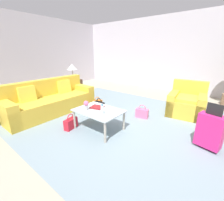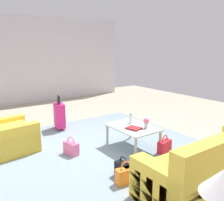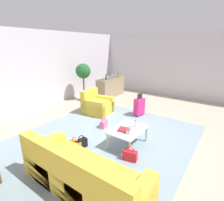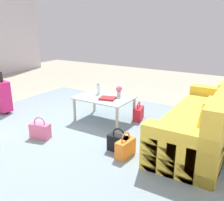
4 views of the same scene
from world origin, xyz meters
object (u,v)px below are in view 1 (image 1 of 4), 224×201
(coffee_table, at_px, (99,113))
(water_bottle, at_px, (102,109))
(couch, at_px, (50,101))
(table_lamp, at_px, (72,67))
(side_table, at_px, (74,87))
(handbag_orange, at_px, (97,104))
(armchair, at_px, (187,103))
(coffee_table_book, at_px, (97,107))
(flower_vase, at_px, (86,104))
(handbag_pink, at_px, (142,113))
(suitcase_magenta, at_px, (210,130))
(handbag_black, at_px, (99,105))
(handbag_red, at_px, (71,123))

(coffee_table, bearing_deg, water_bottle, -26.57)
(couch, height_order, water_bottle, couch)
(couch, height_order, table_lamp, table_lamp)
(side_table, xyz_separation_m, handbag_orange, (1.84, -0.56, -0.17))
(table_lamp, bearing_deg, handbag_orange, -16.91)
(armchair, relative_size, table_lamp, 1.75)
(coffee_table_book, height_order, flower_vase, flower_vase)
(coffee_table, height_order, water_bottle, water_bottle)
(flower_vase, relative_size, handbag_pink, 0.57)
(coffee_table, xyz_separation_m, handbag_pink, (0.46, 1.15, -0.27))
(flower_vase, distance_m, table_lamp, 3.10)
(coffee_table_book, bearing_deg, side_table, 137.02)
(suitcase_magenta, height_order, handbag_pink, suitcase_magenta)
(coffee_table, xyz_separation_m, suitcase_magenta, (2.00, 0.70, -0.05))
(table_lamp, distance_m, suitcase_magenta, 4.92)
(side_table, relative_size, handbag_black, 1.67)
(coffee_table_book, distance_m, table_lamp, 3.09)
(handbag_orange, distance_m, handbag_pink, 1.43)
(couch, relative_size, table_lamp, 4.02)
(suitcase_magenta, xyz_separation_m, handbag_black, (-2.81, 0.18, -0.23))
(flower_vase, height_order, handbag_orange, flower_vase)
(coffee_table_book, bearing_deg, handbag_orange, 119.16)
(armchair, distance_m, side_table, 4.15)
(suitcase_magenta, xyz_separation_m, handbag_red, (-2.52, -1.07, -0.23))
(couch, xyz_separation_m, side_table, (-1.00, 1.60, -0.01))
(couch, xyz_separation_m, coffee_table, (1.80, 0.10, 0.09))
(handbag_orange, height_order, handbag_pink, same)
(coffee_table, bearing_deg, couch, -176.82)
(table_lamp, relative_size, handbag_red, 1.70)
(coffee_table_book, bearing_deg, handbag_red, -146.45)
(coffee_table, relative_size, coffee_table_book, 3.75)
(couch, bearing_deg, armchair, 36.35)
(handbag_black, bearing_deg, handbag_orange, 156.31)
(table_lamp, bearing_deg, handbag_pink, -6.09)
(handbag_black, distance_m, handbag_orange, 0.16)
(water_bottle, distance_m, table_lamp, 3.44)
(coffee_table, height_order, handbag_orange, coffee_table)
(water_bottle, distance_m, flower_vase, 0.42)
(water_bottle, distance_m, suitcase_magenta, 1.98)
(side_table, bearing_deg, table_lamp, 0.00)
(water_bottle, distance_m, coffee_table_book, 0.38)
(couch, bearing_deg, side_table, 122.08)
(water_bottle, xyz_separation_m, handbag_pink, (0.26, 1.25, -0.43))
(coffee_table, xyz_separation_m, coffee_table_book, (-0.12, 0.08, 0.07))
(couch, height_order, armchair, couch)
(coffee_table, distance_m, handbag_pink, 1.27)
(coffee_table, height_order, handbag_black, coffee_table)
(suitcase_magenta, distance_m, handbag_pink, 1.62)
(table_lamp, distance_m, handbag_pink, 3.42)
(coffee_table_book, bearing_deg, armchair, 40.95)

